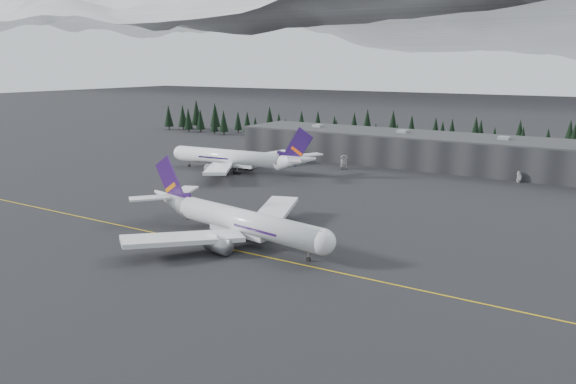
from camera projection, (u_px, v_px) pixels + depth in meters
The scene contains 8 objects.
ground at pixel (241, 248), 125.88m from camera, with size 1400.00×1400.00×0.00m, color black.
taxiline at pixel (235, 250), 124.23m from camera, with size 400.00×0.40×0.02m, color gold.
terminal at pixel (425, 150), 227.69m from camera, with size 160.00×30.00×12.60m.
treeline at pixel (452, 137), 257.97m from camera, with size 360.00×20.00×15.00m, color black.
jet_main at pixel (233, 219), 130.79m from camera, with size 59.33×54.38×17.54m.
jet_parked at pixel (240, 159), 212.93m from camera, with size 62.86×57.82×18.48m.
gse_vehicle_a at pixel (344, 167), 219.80m from camera, with size 2.57×5.58×1.55m, color #B8B8BA.
gse_vehicle_b at pixel (519, 181), 194.84m from camera, with size 1.67×4.14×1.41m, color silver.
Camera 1 is at (72.74, -95.91, 40.33)m, focal length 35.00 mm.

